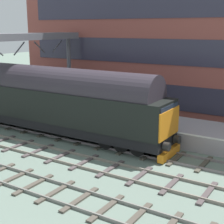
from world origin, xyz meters
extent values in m
plane|color=slate|center=(0.00, 0.00, 0.00)|extent=(140.00, 140.00, 0.00)
cube|color=gray|center=(-0.72, 0.00, 0.07)|extent=(0.07, 60.00, 0.15)
cube|color=gray|center=(0.72, 0.00, 0.07)|extent=(0.07, 60.00, 0.15)
cube|color=#454238|center=(0.00, -3.95, 0.04)|extent=(2.50, 0.26, 0.09)
cube|color=#454238|center=(0.00, -2.37, 0.04)|extent=(2.50, 0.26, 0.09)
cube|color=#454238|center=(0.00, -0.79, 0.04)|extent=(2.50, 0.26, 0.09)
cube|color=#454238|center=(0.00, 0.79, 0.04)|extent=(2.50, 0.26, 0.09)
cube|color=#454238|center=(0.00, 2.37, 0.04)|extent=(2.50, 0.26, 0.09)
cube|color=#454238|center=(0.00, 3.95, 0.04)|extent=(2.50, 0.26, 0.09)
cube|color=#454238|center=(0.00, 5.53, 0.04)|extent=(2.50, 0.26, 0.09)
cube|color=#454238|center=(0.00, 7.11, 0.04)|extent=(2.50, 0.26, 0.09)
cube|color=#454238|center=(0.00, 8.68, 0.04)|extent=(2.50, 0.26, 0.09)
cube|color=#454238|center=(0.00, 10.26, 0.04)|extent=(2.50, 0.26, 0.09)
cube|color=#454238|center=(0.00, 11.84, 0.04)|extent=(2.50, 0.26, 0.09)
cube|color=gray|center=(-3.94, 0.00, 0.07)|extent=(0.07, 60.00, 0.15)
cube|color=gray|center=(-2.51, 0.00, 0.07)|extent=(0.07, 60.00, 0.15)
cube|color=#483F3F|center=(-3.22, -5.14, 0.04)|extent=(2.50, 0.26, 0.09)
cube|color=#483F3F|center=(-3.22, -3.43, 0.04)|extent=(2.50, 0.26, 0.09)
cube|color=#483F3F|center=(-3.22, -1.71, 0.04)|extent=(2.50, 0.26, 0.09)
cube|color=#483F3F|center=(-3.22, 0.00, 0.04)|extent=(2.50, 0.26, 0.09)
cube|color=#483F3F|center=(-3.22, 1.71, 0.04)|extent=(2.50, 0.26, 0.09)
cube|color=#483F3F|center=(-3.22, 3.43, 0.04)|extent=(2.50, 0.26, 0.09)
cube|color=#483F3F|center=(-3.22, 5.14, 0.04)|extent=(2.50, 0.26, 0.09)
cube|color=#483F3F|center=(-3.22, 6.86, 0.04)|extent=(2.50, 0.26, 0.09)
cube|color=#483F3F|center=(-3.22, 8.57, 0.04)|extent=(2.50, 0.26, 0.09)
cube|color=slate|center=(-7.46, 0.00, 0.07)|extent=(0.07, 60.00, 0.15)
cube|color=slate|center=(-6.02, 0.00, 0.07)|extent=(0.07, 60.00, 0.15)
cube|color=#4A443B|center=(-6.74, -3.41, 0.04)|extent=(2.50, 0.26, 0.09)
cube|color=#4A443B|center=(-6.74, -2.05, 0.04)|extent=(2.50, 0.26, 0.09)
cube|color=#4A443B|center=(-6.74, -0.68, 0.04)|extent=(2.50, 0.26, 0.09)
cube|color=#4A443B|center=(-6.74, 0.68, 0.04)|extent=(2.50, 0.26, 0.09)
cube|color=#4A443B|center=(-6.74, 2.05, 0.04)|extent=(2.50, 0.26, 0.09)
cube|color=#4A443B|center=(-6.74, 3.41, 0.04)|extent=(2.50, 0.26, 0.09)
cube|color=#9D98A0|center=(3.60, 0.00, 0.50)|extent=(4.00, 44.00, 1.00)
cube|color=white|center=(1.75, 0.00, 1.00)|extent=(0.30, 44.00, 0.01)
cube|color=#343143|center=(7.52, -2.59, 1.92)|extent=(0.06, 34.97, 1.95)
cube|color=#343143|center=(7.52, -2.59, 5.41)|extent=(0.06, 34.97, 1.95)
cube|color=black|center=(0.00, 7.04, 0.82)|extent=(2.56, 17.71, 0.60)
cube|color=black|center=(0.00, 7.04, 2.17)|extent=(2.70, 17.71, 2.10)
cylinder|color=#2F2932|center=(0.00, 7.04, 3.40)|extent=(2.56, 16.30, 2.57)
cube|color=orange|center=(0.00, -1.85, 2.02)|extent=(2.65, 0.08, 1.58)
cube|color=#232D3D|center=(0.00, -1.83, 2.75)|extent=(2.38, 0.04, 0.64)
cube|color=#232D3D|center=(1.37, 7.04, 2.47)|extent=(0.04, 12.40, 0.44)
cylinder|color=black|center=(-0.75, -2.06, 0.92)|extent=(0.48, 0.35, 0.48)
cylinder|color=black|center=(0.75, -2.06, 0.92)|extent=(0.48, 0.35, 0.48)
cube|color=orange|center=(0.00, -1.91, 0.29)|extent=(2.43, 0.36, 0.47)
cylinder|color=black|center=(0.00, -0.26, 0.52)|extent=(1.64, 1.04, 1.04)
cylinder|color=black|center=(0.00, 0.84, 0.52)|extent=(1.64, 1.04, 1.04)
cylinder|color=black|center=(0.00, 1.94, 0.52)|extent=(1.64, 1.04, 1.04)
cylinder|color=black|center=(0.00, 12.14, 0.52)|extent=(1.64, 1.04, 1.04)
cylinder|color=#33343E|center=(4.04, 3.75, 1.43)|extent=(0.13, 0.13, 0.84)
cylinder|color=#33343E|center=(4.08, 3.95, 1.43)|extent=(0.13, 0.13, 0.84)
cylinder|color=#254889|center=(4.06, 3.85, 2.13)|extent=(0.40, 0.40, 0.56)
sphere|color=brown|center=(4.06, 3.85, 2.54)|extent=(0.22, 0.22, 0.22)
cylinder|color=#254889|center=(4.02, 3.65, 2.13)|extent=(0.09, 0.09, 0.52)
cylinder|color=#254889|center=(4.10, 4.06, 2.13)|extent=(0.09, 0.09, 0.52)
cylinder|color=slate|center=(6.50, 10.55, 3.16)|extent=(0.36, 0.36, 6.32)
cylinder|color=slate|center=(0.80, 10.55, 5.72)|extent=(1.14, 0.10, 0.97)
cylinder|color=slate|center=(2.92, 10.55, 5.72)|extent=(1.16, 0.10, 0.95)
cylinder|color=slate|center=(5.04, 10.55, 5.72)|extent=(1.18, 0.10, 0.92)
camera|label=1|loc=(-17.47, -9.09, 7.23)|focal=55.58mm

